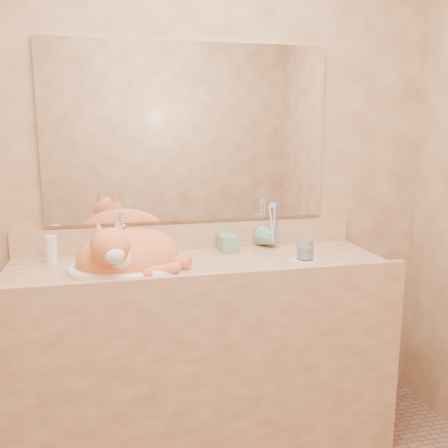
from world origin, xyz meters
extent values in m
cube|color=#946843|center=(0.00, 1.00, 1.25)|extent=(2.40, 0.02, 2.50)
cube|color=white|center=(0.00, 0.99, 1.39)|extent=(1.30, 0.02, 0.80)
imported|color=#69A987|center=(0.17, 0.85, 0.93)|extent=(0.08, 0.08, 0.17)
imported|color=#69A987|center=(0.39, 0.89, 0.90)|extent=(0.13, 0.13, 0.09)
cylinder|color=white|center=(0.44, 0.64, 0.85)|extent=(0.12, 0.12, 0.01)
cylinder|color=silver|center=(0.44, 0.64, 0.90)|extent=(0.07, 0.07, 0.08)
cylinder|color=white|center=(-0.61, 0.86, 0.91)|extent=(0.05, 0.05, 0.12)
camera|label=1|loc=(-0.38, -1.29, 1.42)|focal=40.00mm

